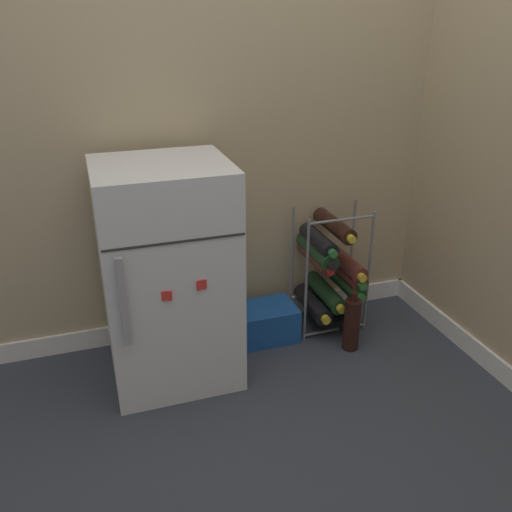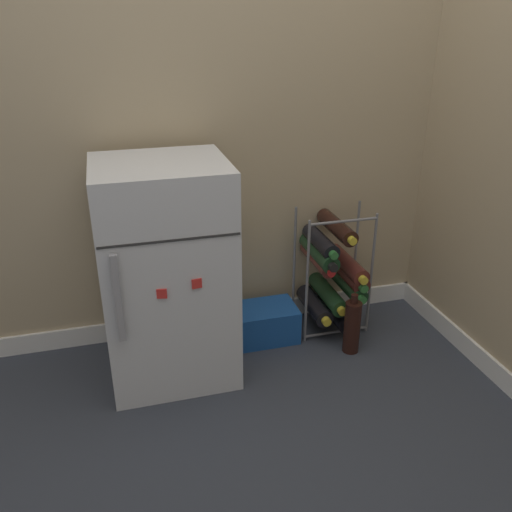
% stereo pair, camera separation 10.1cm
% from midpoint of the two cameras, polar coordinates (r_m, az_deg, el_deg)
% --- Properties ---
extents(ground_plane, '(14.00, 14.00, 0.00)m').
position_cam_midpoint_polar(ground_plane, '(2.24, 4.06, -13.48)').
color(ground_plane, '#333842').
extents(wall_back, '(6.70, 0.07, 2.50)m').
position_cam_midpoint_polar(wall_back, '(2.30, 0.14, 21.09)').
color(wall_back, tan).
rests_on(wall_back, ground_plane).
extents(mini_fridge, '(0.49, 0.47, 0.88)m').
position_cam_midpoint_polar(mini_fridge, '(2.13, -8.02, -1.83)').
color(mini_fridge, silver).
rests_on(mini_fridge, ground_plane).
extents(wine_rack, '(0.32, 0.33, 0.59)m').
position_cam_midpoint_polar(wine_rack, '(2.50, 9.18, -1.85)').
color(wine_rack, slate).
rests_on(wine_rack, ground_plane).
extents(soda_box, '(0.29, 0.20, 0.16)m').
position_cam_midpoint_polar(soda_box, '(2.48, 2.00, -7.05)').
color(soda_box, '#194C9E').
rests_on(soda_box, ground_plane).
extents(loose_bottle_floor, '(0.07, 0.07, 0.28)m').
position_cam_midpoint_polar(loose_bottle_floor, '(2.41, 11.27, -7.29)').
color(loose_bottle_floor, black).
rests_on(loose_bottle_floor, ground_plane).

